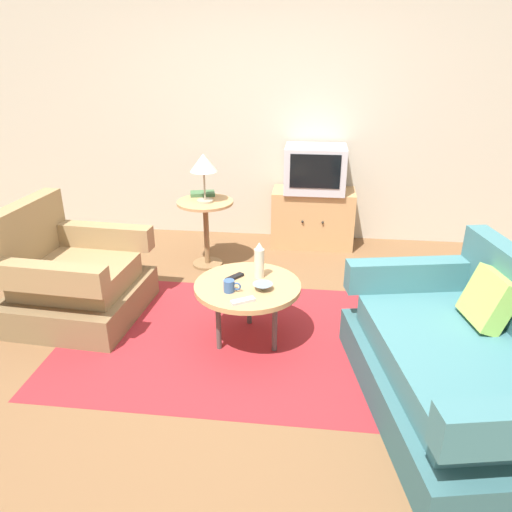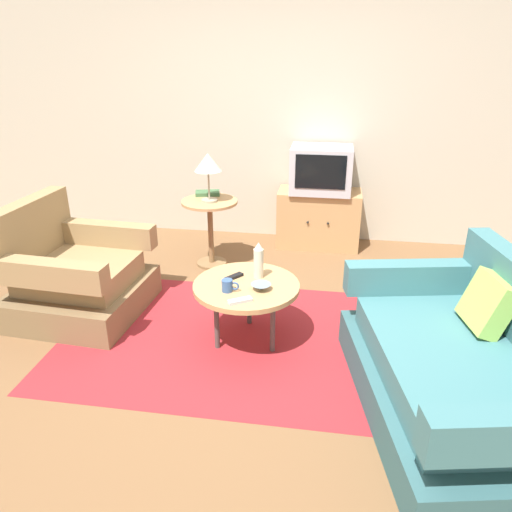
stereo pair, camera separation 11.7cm
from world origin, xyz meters
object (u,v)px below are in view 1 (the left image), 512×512
object	(u,v)px
tv_remote_silver	(243,301)
table_lamp	(204,165)
tv_stand	(313,218)
mug	(230,286)
coffee_table	(248,289)
vase	(259,260)
tv_remote_dark	(235,277)
armchair	(71,280)
television	(315,169)
bowl	(263,287)
side_table	(206,219)
book	(203,194)
couch	(467,367)

from	to	relation	value
tv_remote_silver	table_lamp	bearing A→B (deg)	-101.12
tv_stand	mug	bearing A→B (deg)	-104.85
coffee_table	tv_remote_silver	distance (m)	0.26
vase	tv_remote_dark	distance (m)	0.21
tv_stand	tv_remote_silver	size ratio (longest dim) A/B	5.24
armchair	television	world-z (taller)	television
vase	bowl	size ratio (longest dim) A/B	1.97
table_lamp	coffee_table	bearing A→B (deg)	-65.55
side_table	book	xyz separation A→B (m)	(-0.06, 0.18, 0.20)
armchair	side_table	world-z (taller)	armchair
side_table	mug	world-z (taller)	side_table
armchair	television	distance (m)	2.53
couch	coffee_table	xyz separation A→B (m)	(-1.33, 0.56, 0.13)
couch	side_table	distance (m)	2.61
television	mug	world-z (taller)	television
couch	vase	world-z (taller)	couch
vase	tv_remote_silver	xyz separation A→B (m)	(-0.06, -0.38, -0.12)
tv_stand	book	bearing A→B (deg)	-155.98
side_table	tv_remote_silver	world-z (taller)	side_table
coffee_table	bowl	xyz separation A→B (m)	(0.11, -0.07, 0.06)
table_lamp	mug	size ratio (longest dim) A/B	3.71
book	bowl	bearing A→B (deg)	-77.84
side_table	bowl	xyz separation A→B (m)	(0.67, -1.31, 0.01)
book	coffee_table	bearing A→B (deg)	-80.43
side_table	vase	distance (m)	1.29
tv_stand	tv_remote_silver	world-z (taller)	tv_stand
couch	vase	distance (m)	1.46
television	vase	distance (m)	1.81
couch	tv_remote_silver	bearing A→B (deg)	65.94
tv_stand	tv_remote_silver	xyz separation A→B (m)	(-0.43, -2.14, 0.16)
side_table	book	distance (m)	0.27
armchair	bowl	bearing A→B (deg)	83.31
side_table	tv_stand	bearing A→B (deg)	33.21
table_lamp	vase	world-z (taller)	table_lamp
coffee_table	vase	world-z (taller)	vase
television	book	bearing A→B (deg)	-156.73
tv_stand	table_lamp	bearing A→B (deg)	-145.56
tv_remote_dark	bowl	bearing A→B (deg)	92.99
armchair	vase	world-z (taller)	armchair
television	couch	bearing A→B (deg)	-69.75
coffee_table	vase	distance (m)	0.21
armchair	tv_remote_dark	xyz separation A→B (m)	(1.30, -0.13, 0.16)
armchair	television	size ratio (longest dim) A/B	1.65
tv_stand	book	size ratio (longest dim) A/B	3.28
television	vase	size ratio (longest dim) A/B	2.27
vase	tv_remote_silver	world-z (taller)	vase
tv_stand	table_lamp	xyz separation A→B (m)	(-0.98, -0.67, 0.69)
coffee_table	mug	xyz separation A→B (m)	(-0.10, -0.12, 0.08)
tv_remote_dark	television	bearing A→B (deg)	-159.13
vase	bowl	distance (m)	0.22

